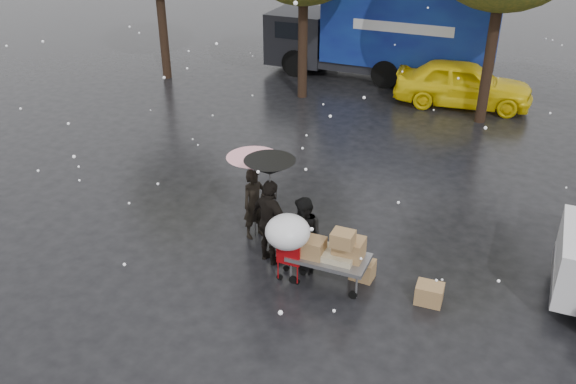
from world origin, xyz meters
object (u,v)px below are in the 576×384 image
at_px(person_black, 271,222).
at_px(blue_truck, 387,31).
at_px(vendor_cart, 333,251).
at_px(person_pink, 254,204).
at_px(shopping_cart, 288,235).
at_px(yellow_taxi, 463,84).

relative_size(person_black, blue_truck, 0.22).
height_order(vendor_cart, blue_truck, blue_truck).
height_order(person_black, vendor_cart, person_black).
distance_m(person_pink, shopping_cart, 1.84).
bearing_deg(person_black, shopping_cart, 165.37).
xyz_separation_m(vendor_cart, shopping_cart, (-0.78, -0.31, 0.34)).
bearing_deg(yellow_taxi, shopping_cart, 166.40).
bearing_deg(person_black, vendor_cart, -162.09).
bearing_deg(vendor_cart, person_pink, 155.63).
xyz_separation_m(shopping_cart, blue_truck, (-1.72, 13.29, 0.69)).
height_order(person_pink, shopping_cart, person_pink).
relative_size(person_pink, person_black, 0.86).
bearing_deg(vendor_cart, person_black, 171.61).
bearing_deg(person_pink, blue_truck, 31.39).
height_order(person_pink, yellow_taxi, person_pink).
xyz_separation_m(vendor_cart, blue_truck, (-2.50, 12.98, 1.03)).
distance_m(shopping_cart, blue_truck, 13.42).
height_order(shopping_cart, yellow_taxi, yellow_taxi).
height_order(person_pink, blue_truck, blue_truck).
relative_size(person_pink, vendor_cart, 1.03).
relative_size(person_black, yellow_taxi, 0.41).
height_order(person_pink, person_black, person_black).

